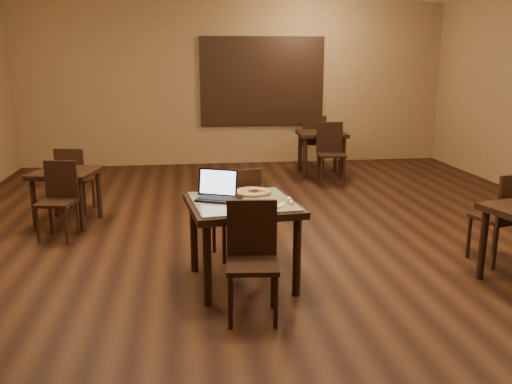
{
  "coord_description": "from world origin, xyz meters",
  "views": [
    {
      "loc": [
        -1.0,
        -5.3,
        1.96
      ],
      "look_at": [
        -0.4,
        -0.82,
        0.85
      ],
      "focal_mm": 38.0,
      "sensor_mm": 36.0,
      "label": 1
    }
  ],
  "objects": [
    {
      "name": "other_table_a_chair_near",
      "position": [
        1.34,
        3.11,
        0.55
      ],
      "size": [
        0.45,
        0.45,
        0.97
      ],
      "rotation": [
        0.0,
        0.0,
        -0.08
      ],
      "color": "black",
      "rests_on": "ground"
    },
    {
      "name": "spatula",
      "position": [
        -0.37,
        -0.55,
        0.79
      ],
      "size": [
        0.22,
        0.27,
        0.01
      ],
      "primitive_type": "cube",
      "rotation": [
        0.0,
        0.0,
        0.56
      ],
      "color": "silver",
      "rests_on": "pizza_whole"
    },
    {
      "name": "laptop",
      "position": [
        -0.71,
        -0.66,
        0.83
      ],
      "size": [
        0.44,
        0.42,
        0.25
      ],
      "rotation": [
        0.0,
        0.0,
        -0.42
      ],
      "color": "black",
      "rests_on": "tiled_table"
    },
    {
      "name": "wall_back",
      "position": [
        0.0,
        5.0,
        1.5
      ],
      "size": [
        8.0,
        0.02,
        3.0
      ],
      "primitive_type": "cube",
      "color": "#926E4A",
      "rests_on": "ground"
    },
    {
      "name": "napkin_roll",
      "position": [
        -0.11,
        -0.91,
        0.78
      ],
      "size": [
        0.04,
        0.17,
        0.04
      ],
      "rotation": [
        0.0,
        0.0,
        -0.04
      ],
      "color": "white",
      "rests_on": "tiled_table"
    },
    {
      "name": "mural",
      "position": [
        0.5,
        4.96,
        1.55
      ],
      "size": [
        2.34,
        0.05,
        1.64
      ],
      "color": "#26548D",
      "rests_on": "wall_back"
    },
    {
      "name": "other_table_b",
      "position": [
        -2.42,
        1.29,
        0.55
      ],
      "size": [
        0.84,
        0.84,
        0.67
      ],
      "rotation": [
        0.0,
        0.0,
        -0.21
      ],
      "color": "black",
      "rests_on": "ground"
    },
    {
      "name": "other_table_b_chair_far",
      "position": [
        -2.43,
        1.8,
        0.49
      ],
      "size": [
        0.44,
        0.44,
        0.86
      ],
      "rotation": [
        0.0,
        0.0,
        2.93
      ],
      "color": "black",
      "rests_on": "ground"
    },
    {
      "name": "chair_main_near",
      "position": [
        -0.5,
        -1.39,
        0.51
      ],
      "size": [
        0.43,
        0.43,
        0.91
      ],
      "rotation": [
        0.0,
        0.0,
        -0.1
      ],
      "color": "black",
      "rests_on": "ground"
    },
    {
      "name": "pizza_slice",
      "position": [
        -0.29,
        -0.95,
        0.79
      ],
      "size": [
        0.27,
        0.27,
        0.02
      ],
      "primitive_type": null,
      "rotation": [
        0.0,
        0.0,
        0.78
      ],
      "color": "beige",
      "rests_on": "plate"
    },
    {
      "name": "pizza_pan",
      "position": [
        -0.39,
        -0.53,
        0.77
      ],
      "size": [
        0.35,
        0.35,
        0.01
      ],
      "primitive_type": "cylinder",
      "color": "silver",
      "rests_on": "tiled_table"
    },
    {
      "name": "chair_main_far",
      "position": [
        -0.49,
        -0.15,
        0.53
      ],
      "size": [
        0.49,
        0.49,
        0.93
      ],
      "rotation": [
        0.0,
        0.0,
        3.38
      ],
      "color": "black",
      "rests_on": "ground"
    },
    {
      "name": "pizza_whole",
      "position": [
        -0.39,
        -0.53,
        0.78
      ],
      "size": [
        0.34,
        0.34,
        0.02
      ],
      "color": "beige",
      "rests_on": "pizza_pan"
    },
    {
      "name": "ground",
      "position": [
        0.0,
        0.0,
        0.0
      ],
      "size": [
        10.0,
        10.0,
        0.0
      ],
      "primitive_type": "plane",
      "color": "black",
      "rests_on": "ground"
    },
    {
      "name": "other_table_a_chair_far",
      "position": [
        1.33,
        4.24,
        0.55
      ],
      "size": [
        0.45,
        0.45,
        0.97
      ],
      "rotation": [
        0.0,
        0.0,
        3.06
      ],
      "color": "black",
      "rests_on": "ground"
    },
    {
      "name": "plate",
      "position": [
        -0.29,
        -0.95,
        0.77
      ],
      "size": [
        0.25,
        0.25,
        0.01
      ],
      "primitive_type": "cylinder",
      "color": "white",
      "rests_on": "tiled_table"
    },
    {
      "name": "other_table_a",
      "position": [
        1.33,
        3.67,
        0.62
      ],
      "size": [
        0.86,
        0.86,
        0.75
      ],
      "rotation": [
        0.0,
        0.0,
        -0.08
      ],
      "color": "black",
      "rests_on": "ground"
    },
    {
      "name": "other_table_c_chair_far",
      "position": [
        2.05,
        -0.65,
        0.52
      ],
      "size": [
        0.48,
        0.48,
        0.92
      ],
      "rotation": [
        0.0,
        0.0,
        3.39
      ],
      "color": "black",
      "rests_on": "ground"
    },
    {
      "name": "other_table_b_chair_near",
      "position": [
        -2.4,
        0.79,
        0.49
      ],
      "size": [
        0.44,
        0.44,
        0.86
      ],
      "rotation": [
        0.0,
        0.0,
        -0.21
      ],
      "color": "black",
      "rests_on": "ground"
    },
    {
      "name": "tiled_table",
      "position": [
        -0.51,
        -0.77,
        0.66
      ],
      "size": [
        1.02,
        1.02,
        0.76
      ],
      "rotation": [
        0.0,
        0.0,
        0.12
      ],
      "color": "black",
      "rests_on": "ground"
    }
  ]
}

